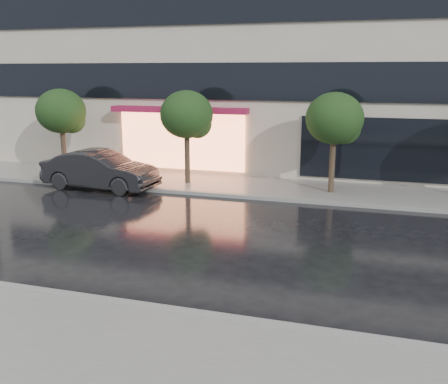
% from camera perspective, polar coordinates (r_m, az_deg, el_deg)
% --- Properties ---
extents(ground, '(120.00, 120.00, 0.00)m').
position_cam_1_polar(ground, '(11.47, -7.90, -10.97)').
color(ground, black).
rests_on(ground, ground).
extents(sidewalk_near, '(60.00, 4.50, 0.12)m').
position_cam_1_polar(sidewalk_near, '(8.96, -16.99, -18.64)').
color(sidewalk_near, slate).
rests_on(sidewalk_near, ground).
extents(sidewalk_far, '(60.00, 3.50, 0.12)m').
position_cam_1_polar(sidewalk_far, '(20.73, 3.86, 0.57)').
color(sidewalk_far, slate).
rests_on(sidewalk_far, ground).
extents(curb_near, '(60.00, 0.25, 0.14)m').
position_cam_1_polar(curb_near, '(10.64, -10.19, -12.72)').
color(curb_near, gray).
rests_on(curb_near, ground).
extents(curb_far, '(60.00, 0.25, 0.14)m').
position_cam_1_polar(curb_far, '(19.07, 2.68, -0.55)').
color(curb_far, gray).
rests_on(curb_far, ground).
extents(tree_far_west, '(2.20, 2.20, 3.99)m').
position_cam_1_polar(tree_far_west, '(23.70, -17.97, 8.60)').
color(tree_far_west, '#33261C').
rests_on(tree_far_west, ground).
extents(tree_mid_west, '(2.20, 2.20, 3.99)m').
position_cam_1_polar(tree_mid_west, '(20.91, -4.11, 8.63)').
color(tree_mid_west, '#33261C').
rests_on(tree_mid_west, ground).
extents(tree_mid_east, '(2.20, 2.20, 3.99)m').
position_cam_1_polar(tree_mid_east, '(19.61, 12.69, 8.00)').
color(tree_mid_east, '#33261C').
rests_on(tree_mid_east, ground).
extents(parked_car, '(4.92, 2.01, 1.59)m').
position_cam_1_polar(parked_car, '(21.06, -13.97, 2.44)').
color(parked_car, black).
rests_on(parked_car, ground).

